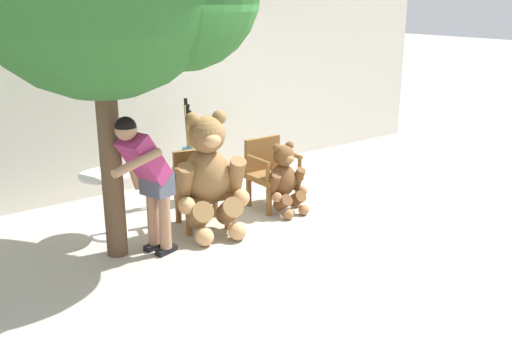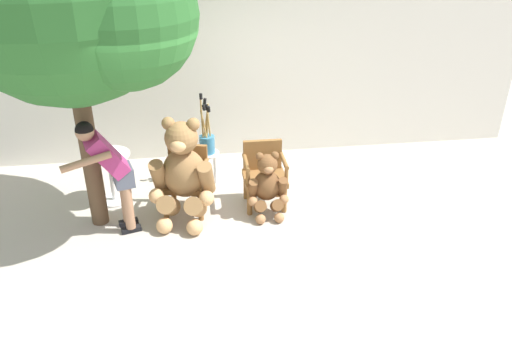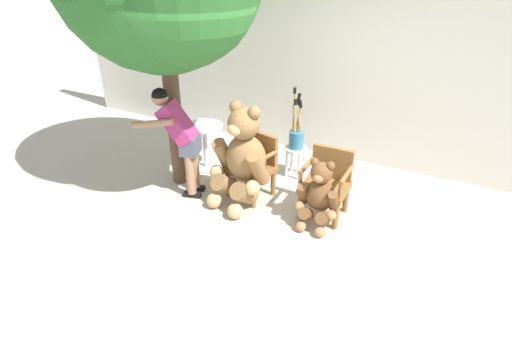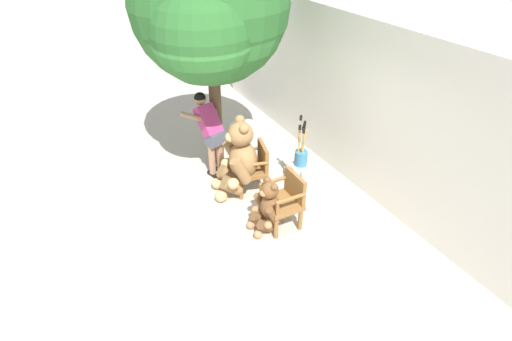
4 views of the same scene
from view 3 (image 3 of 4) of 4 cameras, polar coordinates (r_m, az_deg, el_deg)
The scene contains 10 objects.
ground_plane at distance 4.95m, azimuth 1.35°, elevation -8.25°, with size 60.00×60.00×0.00m, color #B2A899.
back_wall at distance 6.41m, azimuth 11.25°, elevation 13.93°, with size 10.00×0.16×2.80m, color silver.
wooden_chair_left at distance 5.40m, azimuth -0.36°, elevation 0.95°, with size 0.66×0.64×0.86m.
wooden_chair_right at distance 5.07m, azimuth 10.08°, elevation -1.55°, with size 0.56×0.52×0.86m.
teddy_bear_large at distance 5.12m, azimuth -1.99°, elevation 1.96°, with size 0.86×0.86×1.38m.
teddy_bear_small at distance 4.85m, azimuth 8.96°, elevation -3.41°, with size 0.53×0.49×0.88m.
person_visitor at distance 5.33m, azimuth -10.85°, elevation 5.19°, with size 0.77×0.62×1.50m.
white_stool at distance 5.94m, azimuth 5.68°, elevation 2.35°, with size 0.34×0.34×0.46m.
brush_bucket at distance 5.81m, azimuth 5.81°, elevation 5.06°, with size 0.22×0.22×0.90m.
round_side_table at distance 6.13m, azimuth -7.29°, elevation 4.09°, with size 0.56×0.56×0.72m.
Camera 3 is at (1.71, -3.57, 2.98)m, focal length 28.00 mm.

